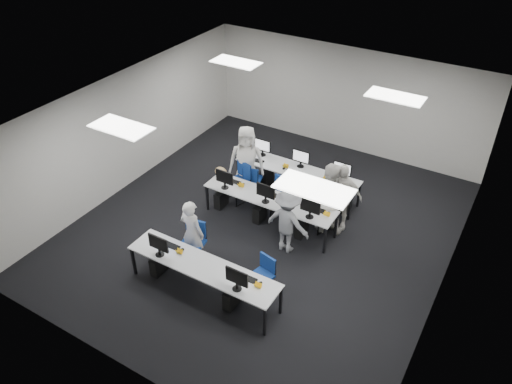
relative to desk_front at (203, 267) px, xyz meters
The scene contains 23 objects.
room 2.54m from the desk_front, 90.00° to the left, with size 9.00×9.02×3.00m.
ceiling_panels 3.33m from the desk_front, 90.00° to the left, with size 5.20×4.60×0.02m.
desk_front is the anchor object (origin of this frame).
desk_mid 2.60m from the desk_front, 90.00° to the left, with size 3.20×0.70×0.73m.
desk_back 4.00m from the desk_front, 90.00° to the left, with size 3.20×0.70×0.73m.
equipment_front 0.38m from the desk_front, behind, with size 2.51×0.41×1.19m.
equipment_mid 2.61m from the desk_front, 94.24° to the left, with size 2.91×0.41×1.19m.
equipment_back 4.04m from the desk_front, 87.27° to the left, with size 2.91×0.41×1.19m.
chair_0 1.03m from the desk_front, 139.28° to the left, with size 0.56×0.59×0.97m.
chair_1 1.21m from the desk_front, 32.07° to the left, with size 0.49×0.52×0.83m.
chair_2 3.29m from the desk_front, 110.47° to the left, with size 0.61×0.64×0.99m.
chair_3 3.09m from the desk_front, 88.45° to the left, with size 0.51×0.55×0.88m.
chair_4 3.30m from the desk_front, 70.89° to the left, with size 0.63×0.65×0.96m.
chair_5 3.60m from the desk_front, 105.53° to the left, with size 0.51×0.54×0.86m.
chair_6 3.50m from the desk_front, 90.17° to the left, with size 0.48×0.52×0.92m.
chair_7 3.49m from the desk_front, 74.03° to the left, with size 0.61×0.64×0.98m.
handbag 3.14m from the desk_front, 117.56° to the left, with size 0.32×0.20×0.26m, color tan.
student_0 0.98m from the desk_front, 138.36° to the left, with size 0.57×0.37×1.56m, color white.
student_1 3.34m from the desk_front, 68.56° to the left, with size 0.85×0.66×1.74m, color white.
student_2 3.67m from the desk_front, 108.28° to the left, with size 0.89×0.58×1.82m, color white.
student_3 3.65m from the desk_front, 67.23° to the left, with size 0.97×0.40×1.65m, color white.
photographer 2.15m from the desk_front, 68.63° to the left, with size 1.00×0.57×1.54m, color slate.
dslr_camera 2.49m from the desk_front, 69.98° to the left, with size 0.14×0.18×0.10m, color black.
Camera 1 is at (4.48, -7.92, 7.33)m, focal length 35.00 mm.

